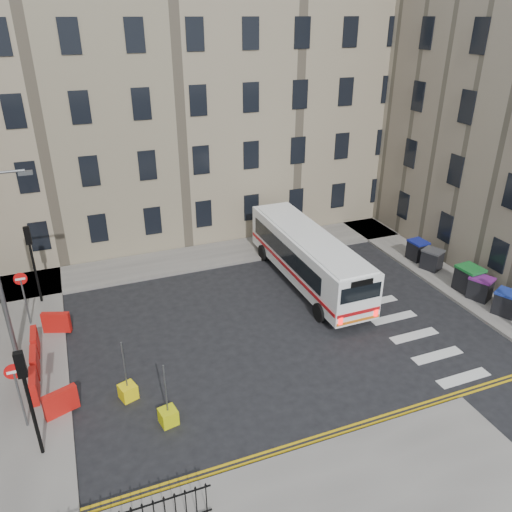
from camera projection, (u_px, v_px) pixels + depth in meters
ground at (309, 322)px, 24.05m from camera, size 120.00×120.00×0.00m
pavement_north at (151, 265)px, 29.26m from camera, size 36.00×3.20×0.15m
pavement_east at (412, 257)px, 30.31m from camera, size 2.40×26.00×0.15m
terrace_north at (102, 99)px, 30.97m from camera, size 38.30×10.80×17.20m
traffic_light_nw at (31, 253)px, 24.32m from camera, size 0.28×0.22×4.10m
traffic_light_sw at (27, 389)px, 15.52m from camera, size 0.28×0.22×4.10m
no_entry_north at (22, 288)px, 22.82m from camera, size 0.60×0.08×3.00m
no_entry_south at (16, 383)px, 16.96m from camera, size 0.60×0.08×3.00m
roadworks_barriers at (44, 361)px, 20.31m from camera, size 1.66×6.26×1.00m
bus at (308, 256)px, 26.88m from camera, size 2.66×10.45×2.82m
wheelie_bin_a at (506, 303)px, 24.18m from camera, size 1.30×1.37×1.19m
wheelie_bin_b at (480, 288)px, 25.50m from camera, size 1.30×1.37×1.19m
wheelie_bin_c at (469, 279)px, 26.18m from camera, size 1.18×1.32×1.37m
wheelie_bin_d at (432, 259)px, 28.51m from camera, size 1.27×1.34×1.17m
wheelie_bin_e at (417, 250)px, 29.62m from camera, size 0.99×1.12×1.17m
bollard_yellow at (128, 392)px, 19.16m from camera, size 0.76×0.76×0.60m
bollard_chevron at (168, 416)px, 17.98m from camera, size 0.70×0.70×0.60m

